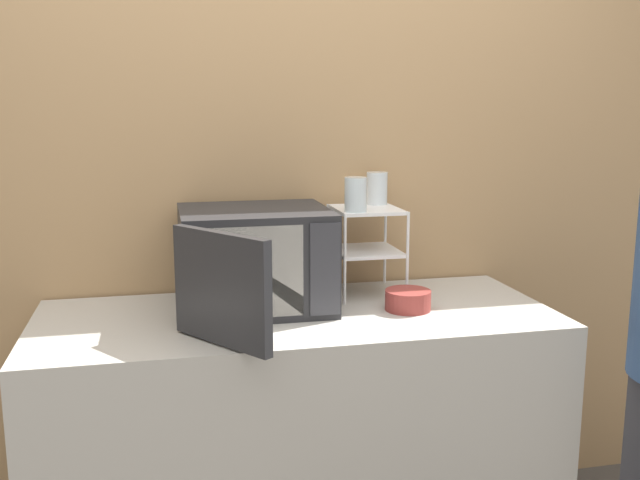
# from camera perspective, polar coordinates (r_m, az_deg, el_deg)

# --- Properties ---
(wall_back) EXTENTS (8.00, 0.06, 2.60)m
(wall_back) POSITION_cam_1_polar(r_m,az_deg,el_deg) (2.61, -3.51, 5.11)
(wall_back) COLOR tan
(wall_back) RESTS_ON ground_plane
(counter) EXTENTS (1.66, 0.69, 0.89)m
(counter) POSITION_cam_1_polar(r_m,az_deg,el_deg) (2.48, -1.78, -15.79)
(counter) COLOR #B7B2A8
(counter) RESTS_ON ground_plane
(microwave) EXTENTS (0.51, 0.74, 0.33)m
(microwave) POSITION_cam_1_polar(r_m,az_deg,el_deg) (2.34, -5.32, -1.58)
(microwave) COLOR #262628
(microwave) RESTS_ON counter
(dish_rack) EXTENTS (0.23, 0.26, 0.31)m
(dish_rack) POSITION_cam_1_polar(r_m,az_deg,el_deg) (2.51, 3.73, 0.64)
(dish_rack) COLOR white
(dish_rack) RESTS_ON counter
(glass_front_left) EXTENTS (0.08, 0.08, 0.12)m
(glass_front_left) POSITION_cam_1_polar(r_m,az_deg,el_deg) (2.40, 2.87, 3.66)
(glass_front_left) COLOR silver
(glass_front_left) RESTS_ON dish_rack
(glass_back_right) EXTENTS (0.08, 0.08, 0.12)m
(glass_back_right) POSITION_cam_1_polar(r_m,az_deg,el_deg) (2.59, 4.58, 4.15)
(glass_back_right) COLOR silver
(glass_back_right) RESTS_ON dish_rack
(bowl) EXTENTS (0.15, 0.15, 0.07)m
(bowl) POSITION_cam_1_polar(r_m,az_deg,el_deg) (2.36, 7.05, -4.82)
(bowl) COLOR maroon
(bowl) RESTS_ON counter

